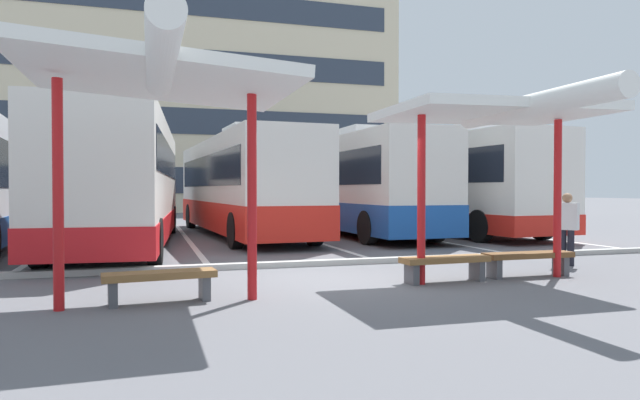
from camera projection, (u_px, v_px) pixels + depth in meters
name	position (u px, v px, depth m)	size (l,w,h in m)	color
ground_plane	(327.00, 279.00, 10.17)	(160.00, 160.00, 0.00)	slate
terminal_building	(188.00, 107.00, 45.01)	(30.88, 12.61, 19.14)	beige
coach_bus_1	(124.00, 183.00, 16.12)	(3.44, 12.16, 3.81)	silver
coach_bus_2	(241.00, 187.00, 19.84)	(3.29, 12.19, 3.67)	silver
coach_bus_3	(347.00, 186.00, 21.10)	(2.88, 12.33, 3.74)	silver
coach_bus_4	(438.00, 184.00, 21.36)	(3.63, 11.55, 3.81)	silver
lane_stripe_1	(61.00, 243.00, 17.00)	(0.16, 14.00, 0.01)	white
lane_stripe_2	(188.00, 240.00, 18.09)	(0.16, 14.00, 0.01)	white
lane_stripe_3	(300.00, 237.00, 19.18)	(0.16, 14.00, 0.01)	white
lane_stripe_4	(401.00, 234.00, 20.26)	(0.16, 14.00, 0.01)	white
lane_stripe_5	(491.00, 232.00, 21.35)	(0.16, 14.00, 0.01)	white
waiting_shelter_1	(159.00, 80.00, 7.59)	(3.61, 4.83, 3.38)	red
bench_2	(160.00, 280.00, 8.03)	(1.60, 0.57, 0.45)	brown
waiting_shelter_2	(501.00, 115.00, 9.75)	(3.78, 4.20, 3.14)	red
bench_3	(445.00, 263.00, 9.83)	(1.63, 0.49, 0.45)	brown
bench_4	(528.00, 258.00, 10.47)	(1.75, 0.42, 0.45)	brown
platform_kerb	(302.00, 264.00, 11.85)	(44.00, 0.24, 0.12)	#ADADA8
waiting_passenger_0	(567.00, 225.00, 11.96)	(0.44, 0.49, 1.54)	black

